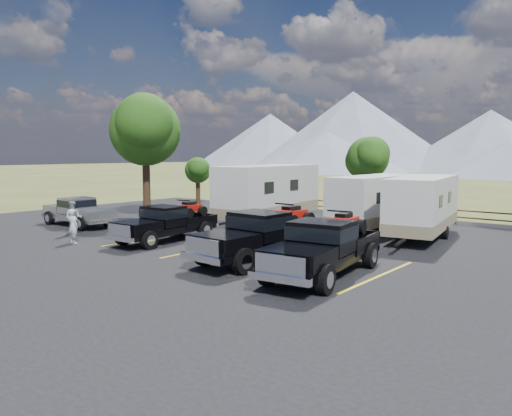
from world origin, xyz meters
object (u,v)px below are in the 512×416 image
Objects in this scene: rig_left at (167,222)px; pickup_silver at (78,211)px; trailer_right at (423,206)px; rig_right at (325,246)px; rig_center at (264,234)px; person_a at (73,226)px; tree_big_nw at (145,131)px; trailer_left at (269,193)px; trailer_center at (375,202)px; person_b at (74,218)px.

rig_left is 1.05× the size of pickup_silver.
rig_right is at bearing -98.19° from trailer_right.
rig_center is 4.05× the size of person_a.
tree_big_nw is 6.85m from pickup_silver.
tree_big_nw is 0.90× the size of trailer_right.
trailer_left is at bearing 18.54° from tree_big_nw.
trailer_center is 2.85m from trailer_right.
trailer_center reaches higher than rig_right.
tree_big_nw is 1.21× the size of rig_center.
rig_center reaches higher than pickup_silver.
person_b is at bearing 175.52° from rig_right.
rig_left is at bearing -146.62° from trailer_right.
rig_right is at bearing -7.84° from rig_center.
trailer_left is (-9.13, 8.70, 0.78)m from rig_right.
rig_right is at bearing -171.34° from person_a.
trailer_right reaches higher than rig_right.
trailer_left is 10.95m from pickup_silver.
person_b is at bearing -153.46° from trailer_right.
rig_left is 10.94m from trailer_center.
trailer_left reaches higher than person_b.
trailer_left is at bearing 85.87° from rig_left.
tree_big_nw is 9.15m from trailer_left.
trailer_right is (9.04, 8.38, 0.67)m from rig_left.
trailer_center reaches higher than person_a.
trailer_left is at bearing 14.01° from person_b.
trailer_center is 15.62m from person_b.
tree_big_nw is at bearing 143.98° from rig_left.
pickup_silver is 3.41× the size of person_a.
person_b is at bearing 56.19° from pickup_silver.
rig_right is at bearing -9.64° from rig_left.
rig_center is at bearing -90.41° from trailer_center.
trailer_right is at bearing -137.22° from person_a.
trailer_right reaches higher than person_a.
trailer_left is 1.14× the size of trailer_right.
tree_big_nw reaches higher than pickup_silver.
rig_right is (9.24, -1.03, 0.11)m from rig_left.
rig_right is at bearing -73.14° from trailer_center.
rig_center is at bearing 161.74° from rig_right.
trailer_left is 6.20× the size of person_a.
rig_right is 10.44m from trailer_center.
pickup_silver is 3.13× the size of person_b.
rig_center is 10.15m from trailer_left.
tree_big_nw is at bearing -164.16° from trailer_center.
trailer_left is (7.91, 2.65, -3.77)m from tree_big_nw.
person_b is (2.77, -6.85, -4.69)m from tree_big_nw.
tree_big_nw is at bearing -178.16° from trailer_right.
trailer_left is 11.25m from person_a.
rig_right reaches higher than rig_left.
person_a is (-9.08, -2.66, -0.23)m from rig_center.
rig_right reaches higher than person_a.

